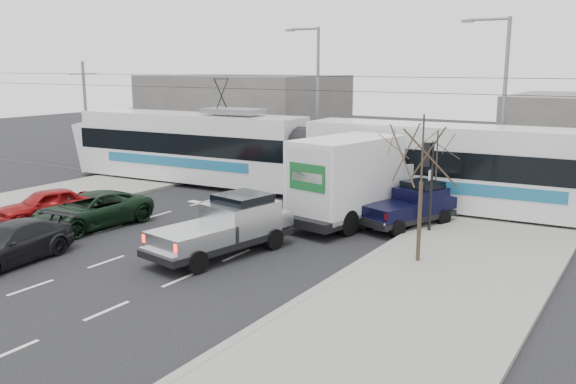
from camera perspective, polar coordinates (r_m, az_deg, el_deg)
The scene contains 17 objects.
ground at distance 23.17m, azimuth -8.23°, elevation -5.21°, with size 120.00×120.00×0.00m, color black.
sidewalk_right at distance 18.88m, azimuth 13.39°, elevation -9.15°, with size 6.00×60.00×0.15m, color gray.
sidewalk_left at distance 32.05m, azimuth -24.85°, elevation -1.32°, with size 6.00×60.00×0.15m, color gray.
rails at distance 31.20m, azimuth 3.70°, elevation -0.69°, with size 60.00×1.60×0.03m, color #33302D.
building_left at distance 48.28m, azimuth -4.14°, elevation 7.28°, with size 14.00×10.00×6.00m, color slate.
bare_tree at distance 20.71m, azimuth 12.46°, elevation 3.37°, with size 2.40×2.40×5.00m.
traffic_signal at distance 24.97m, azimuth 13.05°, elevation 2.29°, with size 0.44×0.44×3.60m.
street_lamp_near at distance 31.68m, azimuth 19.25°, elevation 8.20°, with size 2.38×0.25×9.00m.
street_lamp_far at distance 37.78m, azimuth 2.56°, elevation 9.29°, with size 2.38×0.25×9.00m.
catenary at distance 30.60m, azimuth 3.80°, elevation 6.40°, with size 60.00×0.20×7.00m.
tram at distance 31.74m, azimuth 1.77°, elevation 3.43°, with size 29.54×4.82×6.00m.
silver_pickup at distance 22.15m, azimuth -5.64°, elevation -3.15°, with size 2.94×6.00×2.09m.
box_truck at distance 26.47m, azimuth 6.27°, elevation 1.09°, with size 3.81×7.82×3.74m.
navy_pickup at distance 26.21m, azimuth 11.55°, elevation -1.23°, with size 3.10×4.80×1.90m.
green_car at distance 26.99m, azimuth -17.96°, elevation -1.65°, with size 2.42×5.24×1.46m, color black.
red_car at distance 28.89m, azimuth -21.70°, elevation -1.11°, with size 1.66×4.13×1.41m, color maroon.
dark_car at distance 23.15m, azimuth -24.63°, elevation -4.43°, with size 1.93×4.75×1.38m, color black.
Camera 1 is at (14.47, -16.82, 6.69)m, focal length 38.00 mm.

